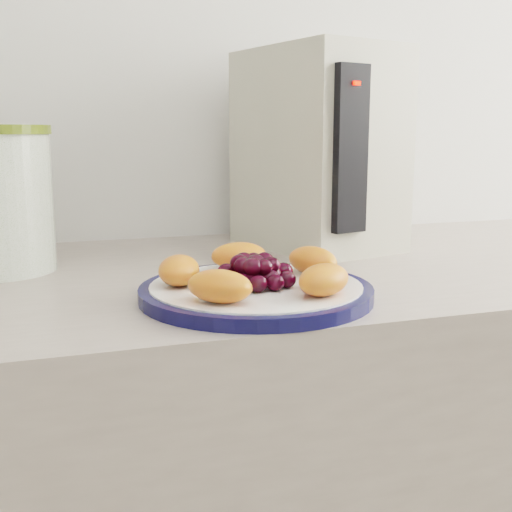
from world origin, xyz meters
name	(u,v)px	position (x,y,z in m)	size (l,w,h in m)	color
wall_back	(139,6)	(0.00, 1.51, 1.30)	(3.50, 0.02, 2.60)	silver
plate_rim	(256,292)	(0.05, 1.03, 0.91)	(0.27, 0.27, 0.01)	#0E113E
plate_face	(256,291)	(0.05, 1.03, 0.91)	(0.24, 0.24, 0.02)	white
appliance_body	(317,150)	(0.25, 1.33, 1.06)	(0.18, 0.25, 0.32)	beige
appliance_panel	(350,150)	(0.24, 1.19, 1.06)	(0.05, 0.02, 0.24)	black
appliance_led	(356,83)	(0.25, 1.18, 1.15)	(0.01, 0.01, 0.01)	#FF0C05
fruit_plate	(258,270)	(0.05, 1.03, 0.93)	(0.23, 0.22, 0.03)	orange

